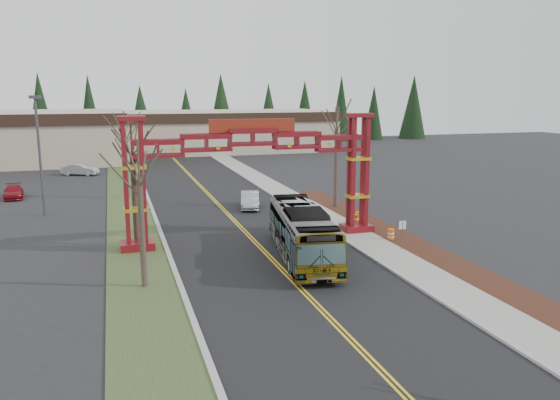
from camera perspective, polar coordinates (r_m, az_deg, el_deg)
name	(u,v)px	position (r m, az deg, el deg)	size (l,w,h in m)	color
ground	(365,355)	(23.07, 8.90, -15.73)	(200.00, 200.00, 0.00)	black
road	(233,219)	(45.56, -4.97, -2.00)	(12.00, 110.00, 0.02)	black
lane_line_left	(231,219)	(45.54, -5.12, -1.99)	(0.12, 100.00, 0.01)	yellow
lane_line_right	(234,219)	(45.58, -4.83, -1.97)	(0.12, 100.00, 0.01)	yellow
curb_right	(302,214)	(47.19, 2.34, -1.42)	(0.30, 110.00, 0.15)	#A5A5A0
sidewalk_right	(318,212)	(47.68, 3.98, -1.31)	(2.60, 110.00, 0.14)	gray
landscape_strip	(443,260)	(35.94, 16.62, -5.98)	(2.60, 50.00, 0.12)	#321910
grass_median	(133,226)	(44.62, -15.07, -2.59)	(4.00, 110.00, 0.08)	#354723
curb_left	(157,223)	(44.70, -12.71, -2.41)	(0.30, 110.00, 0.15)	#A5A5A0
gateway_arch	(253,157)	(37.80, -2.86, 4.50)	(18.20, 1.60, 8.90)	maroon
retail_building_east	(222,130)	(100.44, -6.12, 7.24)	(38.00, 20.30, 7.00)	#BDAE90
conifer_treeline	(160,112)	(110.86, -12.39, 8.95)	(116.10, 5.60, 13.00)	black
transit_bus	(302,232)	(34.67, 2.35, -3.41)	(2.77, 11.82, 3.29)	#B0B3B8
silver_sedan	(250,200)	(49.65, -3.17, 0.01)	(1.59, 4.56, 1.50)	#A5A8AD
parked_car_mid_a	(13,192)	(60.45, -26.09, 0.77)	(1.76, 4.32, 1.26)	maroon
parked_car_far_a	(80,169)	(73.77, -20.15, 3.02)	(1.58, 4.52, 1.49)	#B9BDC1
bare_tree_median_near	(139,180)	(29.35, -14.48, 2.01)	(3.16, 3.16, 8.01)	#382D26
bare_tree_median_mid	(132,153)	(37.85, -15.20, 4.77)	(3.49, 3.49, 8.75)	#382D26
bare_tree_median_far	(125,135)	(55.64, -15.92, 6.57)	(3.39, 3.39, 8.58)	#382D26
bare_tree_right_far	(337,130)	(49.28, 5.94, 7.25)	(3.49, 3.49, 9.39)	#382D26
light_pole_near	(39,147)	(50.00, -23.87, 5.06)	(0.88, 0.44, 10.13)	#3F3F44
street_sign	(402,229)	(37.01, 12.66, -3.01)	(0.47, 0.11, 2.05)	#3F3F44
barrel_south	(391,235)	(39.56, 11.50, -3.59)	(0.48, 0.48, 0.88)	#DD610C
barrel_mid	(356,221)	(43.15, 7.93, -2.14)	(0.54, 0.54, 1.01)	#DD610C
barrel_north	(359,218)	(44.30, 8.21, -1.84)	(0.51, 0.51, 0.95)	#DD610C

